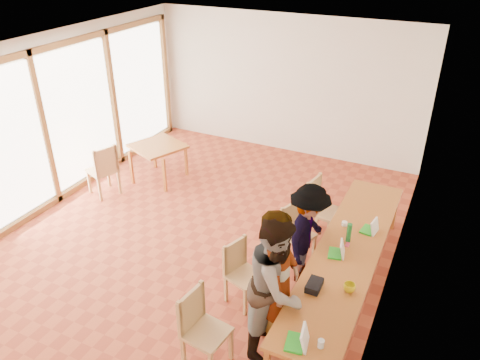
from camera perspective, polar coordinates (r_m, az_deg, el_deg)
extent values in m
plane|color=#AC4829|center=(7.74, -5.56, -7.39)|extent=(8.00, 8.00, 0.00)
cube|color=silver|center=(10.34, 5.64, 11.39)|extent=(6.00, 0.10, 3.00)
cube|color=silver|center=(6.11, 18.72, -2.82)|extent=(0.10, 8.00, 3.00)
cube|color=white|center=(8.80, -22.94, 6.11)|extent=(0.10, 8.00, 3.00)
cube|color=white|center=(6.46, -6.84, 14.87)|extent=(6.00, 8.00, 0.04)
cube|color=#B05827|center=(6.44, 13.01, -8.50)|extent=(0.80, 4.00, 0.05)
cube|color=#B05827|center=(8.29, 13.76, -2.60)|extent=(0.06, 0.06, 0.70)
cube|color=#B05827|center=(8.22, 18.35, -3.61)|extent=(0.06, 0.06, 0.70)
cube|color=#B05827|center=(9.34, -10.01, 4.07)|extent=(0.90, 0.90, 0.05)
cube|color=#B05827|center=(9.44, -13.11, 1.50)|extent=(0.05, 0.05, 0.70)
cube|color=#B05827|center=(9.99, -10.40, 3.34)|extent=(0.05, 0.05, 0.70)
cube|color=#B05827|center=(9.01, -9.18, 0.54)|extent=(0.05, 0.05, 0.70)
cube|color=#B05827|center=(9.59, -6.59, 2.51)|extent=(0.05, 0.05, 0.70)
cube|color=tan|center=(5.58, -4.08, -18.12)|extent=(0.52, 0.52, 0.04)
cube|color=tan|center=(5.49, -5.96, -15.33)|extent=(0.11, 0.46, 0.48)
cube|color=tan|center=(6.34, 0.61, -11.63)|extent=(0.54, 0.54, 0.04)
cube|color=tan|center=(6.30, -0.64, -9.16)|extent=(0.18, 0.41, 0.44)
cube|color=tan|center=(7.14, 7.10, -6.71)|extent=(0.54, 0.54, 0.04)
cube|color=tan|center=(7.10, 6.02, -4.51)|extent=(0.18, 0.41, 0.44)
cube|color=tan|center=(7.67, 10.17, -3.75)|extent=(0.55, 0.55, 0.05)
cube|color=tan|center=(7.60, 8.90, -1.53)|extent=(0.13, 0.48, 0.50)
cube|color=tan|center=(9.16, -16.43, 1.14)|extent=(0.61, 0.61, 0.05)
cube|color=tan|center=(8.87, -16.01, 2.24)|extent=(0.21, 0.46, 0.50)
imported|color=gray|center=(5.52, 4.73, -12.14)|extent=(0.58, 0.76, 1.87)
imported|color=gray|center=(5.48, 4.56, -12.64)|extent=(0.70, 0.90, 1.84)
imported|color=gray|center=(6.57, 8.27, -6.66)|extent=(0.58, 1.00, 1.54)
cube|color=green|center=(5.11, 6.72, -19.09)|extent=(0.23, 0.29, 0.03)
cube|color=white|center=(5.03, 7.91, -18.52)|extent=(0.12, 0.25, 0.22)
cube|color=green|center=(6.31, 11.51, -8.76)|extent=(0.22, 0.27, 0.03)
cube|color=white|center=(6.25, 12.38, -8.21)|extent=(0.11, 0.23, 0.20)
cube|color=green|center=(6.86, 15.33, -5.89)|extent=(0.21, 0.27, 0.03)
cube|color=white|center=(6.79, 16.11, -5.49)|extent=(0.10, 0.23, 0.20)
imported|color=gold|center=(5.75, 13.19, -12.65)|extent=(0.16, 0.16, 0.11)
cylinder|color=#1B6D2E|center=(6.51, 13.14, -6.28)|extent=(0.07, 0.07, 0.28)
cylinder|color=silver|center=(5.09, 9.84, -19.05)|extent=(0.07, 0.07, 0.09)
cylinder|color=white|center=(6.88, 12.62, -5.21)|extent=(0.08, 0.08, 0.06)
cube|color=#DA3D60|center=(6.51, 12.97, -7.69)|extent=(0.05, 0.10, 0.01)
cube|color=black|center=(5.72, 9.04, -12.56)|extent=(0.16, 0.26, 0.09)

